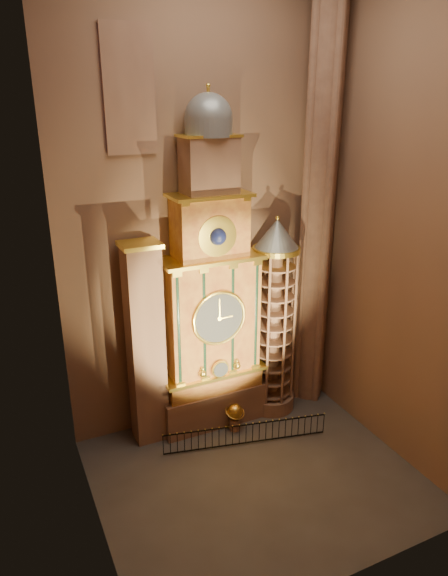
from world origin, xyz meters
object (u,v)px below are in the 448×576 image
stair_turret (274,320)px  iron_railing (246,434)px  celestial_globe (235,415)px  portrait_tower (146,345)px  astronomical_clock (211,304)px

stair_turret → iron_railing: size_ratio=1.35×
celestial_globe → portrait_tower: bearing=161.4°
celestial_globe → iron_railing: 1.38m
portrait_tower → iron_railing: portrait_tower is taller
astronomical_clock → portrait_tower: (-3.40, 0.02, -1.53)m
astronomical_clock → stair_turret: bearing=-4.3°
astronomical_clock → stair_turret: astronomical_clock is taller
portrait_tower → stair_turret: (6.90, -0.28, 0.12)m
stair_turret → iron_railing: 5.98m
portrait_tower → stair_turret: size_ratio=0.94×
portrait_tower → stair_turret: 6.91m
iron_railing → celestial_globe: bearing=88.0°
portrait_tower → celestial_globe: (4.11, -1.38, -4.26)m
astronomical_clock → stair_turret: (3.50, -0.26, -1.41)m
stair_turret → astronomical_clock: bearing=175.7°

